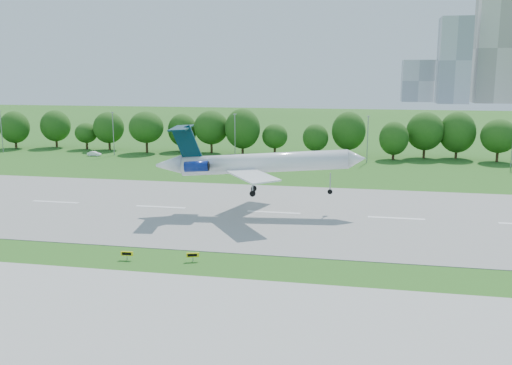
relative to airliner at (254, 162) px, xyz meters
name	(u,v)px	position (x,y,z in m)	size (l,w,h in m)	color
ground	(241,261)	(3.36, -24.75, -8.49)	(600.00, 600.00, 0.00)	#225817
runway	(274,213)	(3.36, 0.25, -8.45)	(400.00, 45.00, 0.08)	gray
taxiway	(200,321)	(3.36, -42.75, -8.45)	(400.00, 23.00, 0.08)	#ADADA8
tree_line	(313,134)	(3.36, 67.25, -2.30)	(288.40, 8.40, 10.40)	#382314
light_poles	(300,137)	(0.86, 57.25, -2.15)	(175.90, 0.25, 12.19)	gray
skyline	(487,62)	(103.52, 365.86, 21.97)	(127.00, 52.00, 80.00)	#B2B2B7
airliner	(254,162)	(0.00, 0.00, 0.00)	(34.93, 25.18, 11.52)	white
taxi_sign_left	(193,255)	(-2.47, -26.27, -7.66)	(1.57, 0.68, 1.12)	gray
taxi_sign_centre	(127,254)	(-10.77, -27.27, -7.68)	(1.58, 0.30, 1.10)	gray
service_vehicle_a	(94,154)	(-56.74, 55.20, -7.86)	(1.33, 3.81, 1.25)	white
service_vehicle_b	(213,160)	(-21.14, 50.92, -7.95)	(1.26, 3.14, 1.07)	silver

